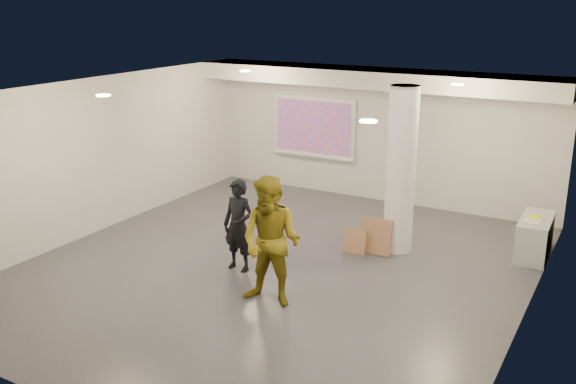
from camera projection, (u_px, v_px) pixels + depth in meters
The scene contains 20 objects.
floor at pixel (277, 268), 10.95m from camera, with size 8.00×9.00×0.01m, color #34363B.
ceiling at pixel (276, 92), 10.08m from camera, with size 8.00×9.00×0.01m, color silver.
wall_back at pixel (378, 135), 14.27m from camera, with size 8.00×0.01×3.00m, color silver.
wall_front at pixel (60, 286), 6.77m from camera, with size 8.00×0.01×3.00m, color silver.
wall_left at pixel (98, 155), 12.40m from camera, with size 0.01×9.00×3.00m, color silver.
wall_right at pixel (532, 224), 8.63m from camera, with size 0.01×9.00×3.00m, color silver.
soffit_band at pixel (371, 78), 13.43m from camera, with size 8.00×1.10×0.36m, color silver.
downlight_nw at pixel (245, 71), 13.21m from camera, with size 0.22×0.22×0.02m, color #ECC986.
downlight_ne at pixel (457, 84), 11.14m from camera, with size 0.22×0.22×0.02m, color #ECC986.
downlight_sw at pixel (103, 95), 9.87m from camera, with size 0.22×0.22×0.02m, color #ECC986.
downlight_se at pixel (368, 121), 7.80m from camera, with size 0.22×0.22×0.02m, color #ECC986.
column at pixel (401, 171), 11.31m from camera, with size 0.52×0.52×3.00m, color white.
projection_screen at pixel (314, 127), 14.97m from camera, with size 2.10×0.13×1.42m.
credenza at pixel (535, 237), 11.35m from camera, with size 0.51×1.23×0.72m, color #A1A5A8.
papers_stack at pixel (532, 221), 11.05m from camera, with size 0.28×0.35×0.02m, color silver.
postit_pad at pixel (534, 217), 11.23m from camera, with size 0.20×0.27×0.03m, color yellow.
cardboard_back at pixel (375, 236), 11.48m from camera, with size 0.60×0.05×0.66m, color #976A4A.
cardboard_front at pixel (355, 241), 11.52m from camera, with size 0.43×0.04×0.47m, color #976A4A.
woman at pixel (238, 225), 10.68m from camera, with size 0.57×0.38×1.57m, color black.
man at pixel (271, 242), 9.41m from camera, with size 0.96×0.75×1.97m, color olive.
Camera 1 is at (5.14, -8.70, 4.41)m, focal length 40.00 mm.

